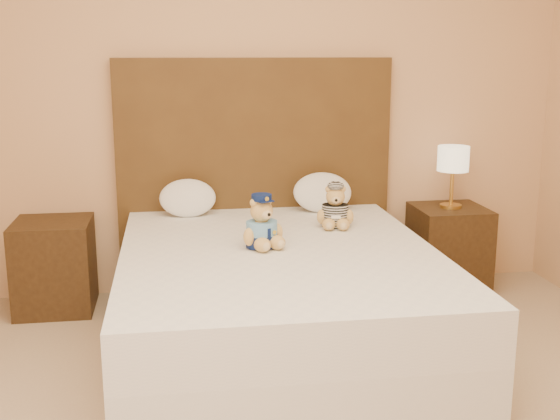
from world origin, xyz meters
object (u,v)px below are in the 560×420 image
(bed, at_px, (279,300))
(nightstand_right, at_px, (448,248))
(lamp, at_px, (453,162))
(teddy_prisoner, at_px, (335,206))
(teddy_police, at_px, (262,221))
(pillow_right, at_px, (322,190))
(pillow_left, at_px, (188,196))
(nightstand_left, at_px, (55,266))

(bed, distance_m, nightstand_right, 1.48)
(lamp, height_order, teddy_prisoner, lamp)
(nightstand_right, bearing_deg, teddy_police, -150.63)
(nightstand_right, distance_m, lamp, 0.57)
(teddy_prisoner, xyz_separation_m, pillow_right, (0.02, 0.43, 0.01))
(nightstand_right, xyz_separation_m, teddy_police, (-1.33, -0.75, 0.41))
(lamp, bearing_deg, pillow_right, 177.97)
(pillow_left, bearing_deg, teddy_prisoner, -27.25)
(pillow_left, distance_m, pillow_right, 0.84)
(nightstand_left, relative_size, pillow_right, 1.47)
(bed, height_order, nightstand_right, same)
(bed, height_order, pillow_left, pillow_left)
(nightstand_right, distance_m, teddy_prisoner, 1.03)
(nightstand_left, relative_size, pillow_left, 1.60)
(lamp, xyz_separation_m, teddy_police, (-1.33, -0.75, -0.16))
(pillow_left, bearing_deg, teddy_police, -65.34)
(teddy_police, bearing_deg, lamp, 5.38)
(nightstand_right, distance_m, teddy_police, 1.58)
(teddy_police, bearing_deg, pillow_right, 34.02)
(teddy_police, bearing_deg, nightstand_left, 123.33)
(bed, height_order, nightstand_left, same)
(pillow_right, bearing_deg, pillow_left, 180.00)
(bed, relative_size, teddy_police, 7.23)
(lamp, height_order, teddy_police, lamp)
(bed, xyz_separation_m, nightstand_right, (1.25, 0.80, -0.00))
(nightstand_left, distance_m, teddy_police, 1.45)
(lamp, bearing_deg, bed, -147.38)
(teddy_police, height_order, teddy_prisoner, teddy_police)
(nightstand_right, bearing_deg, pillow_right, 177.97)
(nightstand_right, distance_m, pillow_left, 1.74)
(bed, bearing_deg, lamp, 32.62)
(nightstand_left, xyz_separation_m, pillow_left, (0.81, 0.03, 0.40))
(nightstand_left, height_order, pillow_left, pillow_left)
(nightstand_left, height_order, lamp, lamp)
(nightstand_right, relative_size, pillow_right, 1.47)
(nightstand_left, bearing_deg, nightstand_right, 0.00)
(pillow_right, bearing_deg, lamp, -2.03)
(lamp, distance_m, pillow_right, 0.86)
(teddy_prisoner, xyz_separation_m, pillow_left, (-0.83, 0.43, -0.00))
(pillow_right, bearing_deg, nightstand_left, -178.96)
(teddy_police, height_order, pillow_right, teddy_police)
(nightstand_right, relative_size, teddy_police, 1.99)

